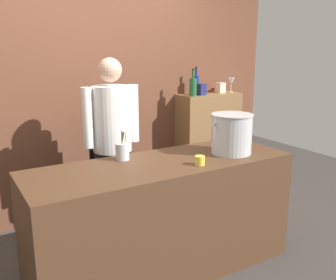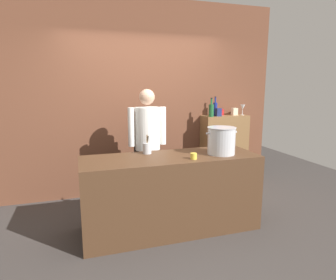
# 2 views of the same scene
# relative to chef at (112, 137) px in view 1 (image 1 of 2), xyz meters

# --- Properties ---
(ground_plane) EXTENTS (8.00, 8.00, 0.00)m
(ground_plane) POSITION_rel_chef_xyz_m (0.10, -0.71, -0.96)
(ground_plane) COLOR #383330
(brick_back_panel) EXTENTS (4.40, 0.10, 3.00)m
(brick_back_panel) POSITION_rel_chef_xyz_m (0.10, 0.69, 0.54)
(brick_back_panel) COLOR brown
(brick_back_panel) RESTS_ON ground_plane
(prep_counter) EXTENTS (2.06, 0.70, 0.90)m
(prep_counter) POSITION_rel_chef_xyz_m (0.10, -0.71, -0.51)
(prep_counter) COLOR #472D1C
(prep_counter) RESTS_ON ground_plane
(bar_cabinet) EXTENTS (0.76, 0.32, 1.21)m
(bar_cabinet) POSITION_rel_chef_xyz_m (1.44, 0.48, -0.36)
(bar_cabinet) COLOR brown
(bar_cabinet) RESTS_ON ground_plane
(chef) EXTENTS (0.53, 0.36, 1.66)m
(chef) POSITION_rel_chef_xyz_m (0.00, 0.00, 0.00)
(chef) COLOR black
(chef) RESTS_ON ground_plane
(stockpot_large) EXTENTS (0.40, 0.34, 0.32)m
(stockpot_large) POSITION_rel_chef_xyz_m (0.72, -0.78, 0.10)
(stockpot_large) COLOR #B7BABF
(stockpot_large) RESTS_ON prep_counter
(utensil_crock) EXTENTS (0.10, 0.10, 0.23)m
(utensil_crock) POSITION_rel_chef_xyz_m (-0.12, -0.50, 0.00)
(utensil_crock) COLOR #B7BABF
(utensil_crock) RESTS_ON prep_counter
(butter_jar) EXTENTS (0.07, 0.07, 0.07)m
(butter_jar) POSITION_rel_chef_xyz_m (0.31, -0.91, -0.03)
(butter_jar) COLOR yellow
(butter_jar) RESTS_ON prep_counter
(wine_bottle_green) EXTENTS (0.08, 0.08, 0.30)m
(wine_bottle_green) POSITION_rel_chef_xyz_m (1.14, 0.37, 0.36)
(wine_bottle_green) COLOR #1E592D
(wine_bottle_green) RESTS_ON bar_cabinet
(wine_bottle_cobalt) EXTENTS (0.07, 0.07, 0.31)m
(wine_bottle_cobalt) POSITION_rel_chef_xyz_m (1.27, 0.51, 0.37)
(wine_bottle_cobalt) COLOR navy
(wine_bottle_cobalt) RESTS_ON bar_cabinet
(wine_glass_short) EXTENTS (0.08, 0.08, 0.18)m
(wine_glass_short) POSITION_rel_chef_xyz_m (1.76, 0.46, 0.38)
(wine_glass_short) COLOR silver
(wine_glass_short) RESTS_ON bar_cabinet
(spice_tin_red) EXTENTS (0.07, 0.07, 0.11)m
(spice_tin_red) POSITION_rel_chef_xyz_m (1.41, 0.56, 0.30)
(spice_tin_red) COLOR red
(spice_tin_red) RESTS_ON bar_cabinet
(spice_tin_navy) EXTENTS (0.08, 0.08, 0.13)m
(spice_tin_navy) POSITION_rel_chef_xyz_m (1.28, 0.41, 0.31)
(spice_tin_navy) COLOR navy
(spice_tin_navy) RESTS_ON bar_cabinet
(spice_tin_cream) EXTENTS (0.09, 0.09, 0.12)m
(spice_tin_cream) POSITION_rel_chef_xyz_m (1.62, 0.49, 0.31)
(spice_tin_cream) COLOR beige
(spice_tin_cream) RESTS_ON bar_cabinet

